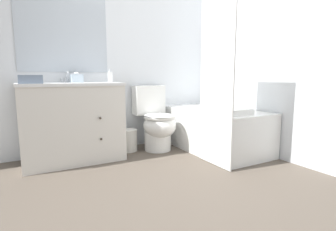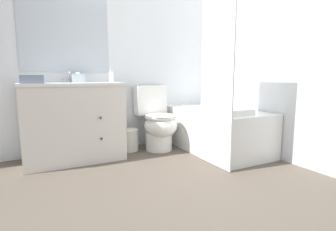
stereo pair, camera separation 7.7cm
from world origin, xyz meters
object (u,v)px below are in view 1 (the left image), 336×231
Objects in this scene: wastebasket at (128,140)px; hand_towel_folded at (30,79)px; sink_faucet at (67,79)px; vanity_cabinet at (72,121)px; bathtub at (214,129)px; bath_towel_folded at (236,112)px; toilet at (156,122)px; soap_dispenser at (110,77)px; tissue_box at (77,78)px.

hand_towel_folded is at bearing -168.35° from wastebasket.
vanity_cabinet is at bearing -90.00° from sink_faucet.
bathtub is 5.08× the size of wastebasket.
bath_towel_folded is at bearing -35.53° from sink_faucet.
toilet is 5.50× the size of soap_dispenser.
tissue_box is 0.62× the size of hand_towel_folded.
sink_faucet is 0.42× the size of bath_towel_folded.
hand_towel_folded reaches higher than bath_towel_folded.
wastebasket is (-0.35, 0.11, -0.22)m from toilet.
toilet is 1.49m from hand_towel_folded.
vanity_cabinet is at bearing -125.41° from tissue_box.
sink_faucet is (-0.00, 0.21, 0.45)m from vanity_cabinet.
bathtub is 4.06× the size of bath_towel_folded.
toilet is 0.59× the size of bathtub.
vanity_cabinet is 5.08× the size of hand_towel_folded.
tissue_box is (-0.91, 0.18, 0.55)m from toilet.
toilet reaches higher than wastebasket.
vanity_cabinet reaches higher than wastebasket.
tissue_box is 1.81m from bath_towel_folded.
bath_towel_folded is (1.93, -0.74, -0.35)m from hand_towel_folded.
wastebasket is at bearing 154.66° from bathtub.
sink_faucet is at bearing 157.81° from soap_dispenser.
soap_dispenser reaches higher than toilet.
bath_towel_folded is at bearing -57.33° from toilet.
vanity_cabinet is at bearing 166.05° from bathtub.
wastebasket is 0.80× the size of bath_towel_folded.
wastebasket is (0.66, 0.06, -0.30)m from vanity_cabinet.
wastebasket is at bearing 5.28° from vanity_cabinet.
vanity_cabinet is 3.08× the size of bath_towel_folded.
sink_faucet reaches higher than toilet.
sink_faucet is at bearing 144.47° from bath_towel_folded.
toilet is 0.75m from bathtub.
bath_towel_folded is at bearing -47.13° from wastebasket.
wastebasket is at bearing -12.66° from sink_faucet.
tissue_box is at bearing 54.59° from vanity_cabinet.
wastebasket is (0.66, -0.15, -0.76)m from sink_faucet.
tissue_box reaches higher than hand_towel_folded.
hand_towel_folded reaches higher than bathtub.
vanity_cabinet is 8.18× the size of tissue_box.
toilet is at bearing -14.59° from sink_faucet.
soap_dispenser is at bearing 171.94° from toilet.
tissue_box is at bearing 173.23° from wastebasket.
soap_dispenser is at bearing 139.99° from bath_towel_folded.
bathtub is at bearing 77.46° from bath_towel_folded.
soap_dispenser is 0.85m from hand_towel_folded.
tissue_box is (0.09, -0.08, 0.01)m from sink_faucet.
hand_towel_folded is at bearing -175.86° from toilet.
bathtub is 0.57m from bath_towel_folded.
bathtub is 10.77× the size of tissue_box.
tissue_box is (-0.57, 0.07, 0.77)m from wastebasket.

